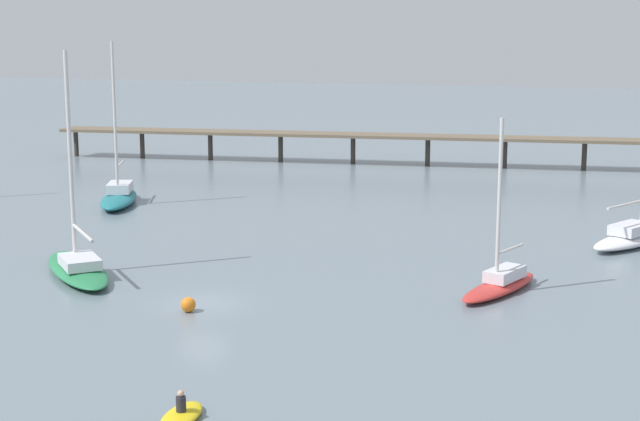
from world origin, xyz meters
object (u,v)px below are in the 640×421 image
object	(u,v)px
sailboat_green	(78,265)
dinghy_yellow	(181,415)
sailboat_teal	(119,195)
sailboat_white	(636,234)
pier	(560,131)
sailboat_red	(501,281)
mooring_buoy_outer	(188,305)

from	to	relation	value
sailboat_green	dinghy_yellow	xyz separation A→B (m)	(14.84, -16.38, -0.43)
sailboat_teal	dinghy_yellow	distance (m)	44.18
sailboat_white	pier	bearing A→B (deg)	103.03
sailboat_red	mooring_buoy_outer	distance (m)	16.47
sailboat_white	mooring_buoy_outer	size ratio (longest dim) A/B	16.00
mooring_buoy_outer	sailboat_green	bearing A→B (deg)	154.41
pier	dinghy_yellow	world-z (taller)	pier
sailboat_teal	mooring_buoy_outer	xyz separation A→B (m)	(18.56, -24.87, -0.38)
pier	mooring_buoy_outer	size ratio (longest dim) A/B	106.44
pier	mooring_buoy_outer	world-z (taller)	pier
pier	sailboat_red	bearing A→B (deg)	-88.81
sailboat_teal	sailboat_white	distance (m)	39.35
sailboat_teal	sailboat_red	distance (m)	36.46
sailboat_teal	dinghy_yellow	size ratio (longest dim) A/B	4.66
pier	dinghy_yellow	xyz separation A→B (m)	(-7.32, -68.14, -3.63)
mooring_buoy_outer	sailboat_red	bearing A→B (deg)	31.41
pier	dinghy_yellow	bearing A→B (deg)	-96.13
sailboat_green	mooring_buoy_outer	distance (m)	10.09
sailboat_red	dinghy_yellow	distance (m)	22.22
pier	sailboat_green	distance (m)	56.39
sailboat_teal	sailboat_red	size ratio (longest dim) A/B	1.39
sailboat_white	dinghy_yellow	distance (m)	38.05
pier	mooring_buoy_outer	bearing A→B (deg)	-103.10
pier	sailboat_white	bearing A→B (deg)	-76.97
dinghy_yellow	sailboat_teal	bearing A→B (deg)	123.38
sailboat_red	mooring_buoy_outer	bearing A→B (deg)	-148.59
sailboat_green	sailboat_red	distance (m)	23.54
sailboat_white	sailboat_red	distance (m)	15.84
pier	sailboat_teal	bearing A→B (deg)	-135.34
dinghy_yellow	sailboat_green	bearing A→B (deg)	132.18
pier	sailboat_red	xyz separation A→B (m)	(0.99, -47.54, -3.23)
pier	sailboat_white	world-z (taller)	sailboat_white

